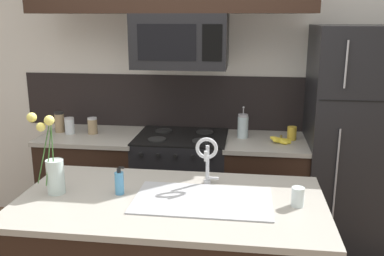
{
  "coord_description": "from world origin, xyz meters",
  "views": [
    {
      "loc": [
        0.54,
        -2.52,
        1.9
      ],
      "look_at": [
        0.17,
        0.27,
        1.16
      ],
      "focal_mm": 40.0,
      "sensor_mm": 36.0,
      "label": 1
    }
  ],
  "objects_px": {
    "storage_jar_short": "(93,126)",
    "banana_bunch": "(281,140)",
    "stove_range": "(182,187)",
    "drinking_glass": "(298,197)",
    "microwave": "(181,41)",
    "coffee_tin": "(292,133)",
    "storage_jar_tall": "(60,122)",
    "refrigerator": "(363,142)",
    "storage_jar_medium": "(70,126)",
    "dish_soap_bottle": "(119,183)",
    "flower_vase": "(54,170)",
    "sink_faucet": "(207,154)",
    "french_press": "(243,126)"
  },
  "relations": [
    {
      "from": "refrigerator",
      "to": "storage_jar_tall",
      "type": "relative_size",
      "value": 10.2
    },
    {
      "from": "dish_soap_bottle",
      "to": "refrigerator",
      "type": "bearing_deg",
      "value": 37.04
    },
    {
      "from": "storage_jar_medium",
      "to": "coffee_tin",
      "type": "bearing_deg",
      "value": 1.84
    },
    {
      "from": "storage_jar_short",
      "to": "refrigerator",
      "type": "bearing_deg",
      "value": 0.14
    },
    {
      "from": "flower_vase",
      "to": "storage_jar_short",
      "type": "bearing_deg",
      "value": 100.84
    },
    {
      "from": "storage_jar_medium",
      "to": "sink_faucet",
      "type": "xyz_separation_m",
      "value": [
        1.29,
        -1.02,
        0.13
      ]
    },
    {
      "from": "microwave",
      "to": "coffee_tin",
      "type": "distance_m",
      "value": 1.18
    },
    {
      "from": "microwave",
      "to": "storage_jar_medium",
      "type": "bearing_deg",
      "value": 179.41
    },
    {
      "from": "flower_vase",
      "to": "dish_soap_bottle",
      "type": "bearing_deg",
      "value": 6.36
    },
    {
      "from": "storage_jar_short",
      "to": "drinking_glass",
      "type": "bearing_deg",
      "value": -38.22
    },
    {
      "from": "storage_jar_medium",
      "to": "drinking_glass",
      "type": "xyz_separation_m",
      "value": [
        1.8,
        -1.24,
        -0.02
      ]
    },
    {
      "from": "storage_jar_medium",
      "to": "dish_soap_bottle",
      "type": "distance_m",
      "value": 1.45
    },
    {
      "from": "banana_bunch",
      "to": "flower_vase",
      "type": "height_order",
      "value": "flower_vase"
    },
    {
      "from": "coffee_tin",
      "to": "drinking_glass",
      "type": "bearing_deg",
      "value": -93.86
    },
    {
      "from": "microwave",
      "to": "banana_bunch",
      "type": "bearing_deg",
      "value": -2.73
    },
    {
      "from": "microwave",
      "to": "sink_faucet",
      "type": "relative_size",
      "value": 2.43
    },
    {
      "from": "stove_range",
      "to": "storage_jar_tall",
      "type": "height_order",
      "value": "storage_jar_tall"
    },
    {
      "from": "storage_jar_short",
      "to": "banana_bunch",
      "type": "height_order",
      "value": "storage_jar_short"
    },
    {
      "from": "coffee_tin",
      "to": "sink_faucet",
      "type": "distance_m",
      "value": 1.24
    },
    {
      "from": "refrigerator",
      "to": "storage_jar_medium",
      "type": "xyz_separation_m",
      "value": [
        -2.45,
        -0.03,
        0.06
      ]
    },
    {
      "from": "microwave",
      "to": "storage_jar_tall",
      "type": "bearing_deg",
      "value": 177.1
    },
    {
      "from": "stove_range",
      "to": "coffee_tin",
      "type": "relative_size",
      "value": 8.45
    },
    {
      "from": "storage_jar_short",
      "to": "stove_range",
      "type": "bearing_deg",
      "value": -1.06
    },
    {
      "from": "refrigerator",
      "to": "storage_jar_tall",
      "type": "xyz_separation_m",
      "value": [
        -2.56,
        0.01,
        0.08
      ]
    },
    {
      "from": "sink_faucet",
      "to": "dish_soap_bottle",
      "type": "height_order",
      "value": "sink_faucet"
    },
    {
      "from": "stove_range",
      "to": "drinking_glass",
      "type": "xyz_separation_m",
      "value": [
        0.82,
        -1.25,
        0.5
      ]
    },
    {
      "from": "storage_jar_medium",
      "to": "dish_soap_bottle",
      "type": "bearing_deg",
      "value": -56.1
    },
    {
      "from": "refrigerator",
      "to": "storage_jar_short",
      "type": "relative_size",
      "value": 12.99
    },
    {
      "from": "storage_jar_short",
      "to": "drinking_glass",
      "type": "distance_m",
      "value": 2.05
    },
    {
      "from": "refrigerator",
      "to": "banana_bunch",
      "type": "xyz_separation_m",
      "value": [
        -0.65,
        -0.08,
        0.02
      ]
    },
    {
      "from": "refrigerator",
      "to": "banana_bunch",
      "type": "height_order",
      "value": "refrigerator"
    },
    {
      "from": "storage_jar_short",
      "to": "banana_bunch",
      "type": "bearing_deg",
      "value": -2.66
    },
    {
      "from": "dish_soap_bottle",
      "to": "banana_bunch",
      "type": "bearing_deg",
      "value": 49.59
    },
    {
      "from": "refrigerator",
      "to": "microwave",
      "type": "bearing_deg",
      "value": -178.41
    },
    {
      "from": "drinking_glass",
      "to": "flower_vase",
      "type": "xyz_separation_m",
      "value": [
        -1.36,
        -0.01,
        0.09
      ]
    },
    {
      "from": "french_press",
      "to": "coffee_tin",
      "type": "distance_m",
      "value": 0.41
    },
    {
      "from": "storage_jar_short",
      "to": "french_press",
      "type": "bearing_deg",
      "value": 2.02
    },
    {
      "from": "banana_bunch",
      "to": "drinking_glass",
      "type": "distance_m",
      "value": 1.19
    },
    {
      "from": "refrigerator",
      "to": "coffee_tin",
      "type": "distance_m",
      "value": 0.56
    },
    {
      "from": "storage_jar_short",
      "to": "sink_faucet",
      "type": "height_order",
      "value": "sink_faucet"
    },
    {
      "from": "banana_bunch",
      "to": "drinking_glass",
      "type": "relative_size",
      "value": 1.8
    },
    {
      "from": "banana_bunch",
      "to": "storage_jar_tall",
      "type": "bearing_deg",
      "value": 177.17
    },
    {
      "from": "stove_range",
      "to": "refrigerator",
      "type": "relative_size",
      "value": 0.51
    },
    {
      "from": "french_press",
      "to": "flower_vase",
      "type": "height_order",
      "value": "flower_vase"
    },
    {
      "from": "storage_jar_tall",
      "to": "dish_soap_bottle",
      "type": "height_order",
      "value": "storage_jar_tall"
    },
    {
      "from": "flower_vase",
      "to": "refrigerator",
      "type": "bearing_deg",
      "value": 32.46
    },
    {
      "from": "storage_jar_tall",
      "to": "storage_jar_medium",
      "type": "distance_m",
      "value": 0.12
    },
    {
      "from": "storage_jar_short",
      "to": "dish_soap_bottle",
      "type": "height_order",
      "value": "dish_soap_bottle"
    },
    {
      "from": "storage_jar_tall",
      "to": "french_press",
      "type": "relative_size",
      "value": 0.67
    },
    {
      "from": "stove_range",
      "to": "flower_vase",
      "type": "relative_size",
      "value": 1.94
    }
  ]
}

